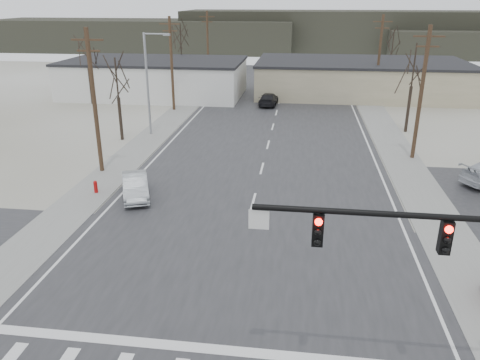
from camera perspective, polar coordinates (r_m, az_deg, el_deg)
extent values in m
plane|color=silver|center=(21.96, -0.60, -11.11)|extent=(140.00, 140.00, 0.00)
cube|color=#2A2A2C|center=(35.45, 2.83, 1.95)|extent=(18.00, 110.00, 0.05)
cube|color=#2A2A2C|center=(21.95, -0.60, -11.07)|extent=(90.00, 10.00, 0.04)
cube|color=gray|center=(42.23, -11.10, 4.79)|extent=(3.00, 90.00, 0.06)
cube|color=gray|center=(40.87, 18.45, 3.52)|extent=(3.00, 90.00, 0.06)
cylinder|color=black|center=(13.68, 19.31, -4.05)|extent=(8.40, 0.18, 0.18)
cube|color=black|center=(14.24, 23.76, -6.38)|extent=(0.32, 0.30, 1.00)
cube|color=black|center=(13.64, 9.47, -5.95)|extent=(0.32, 0.30, 1.00)
sphere|color=#FF0C05|center=(13.95, 24.13, -5.53)|extent=(0.22, 0.22, 0.22)
sphere|color=#FF0C05|center=(13.34, 9.57, -5.07)|extent=(0.22, 0.22, 0.22)
cube|color=silver|center=(13.57, 2.31, -4.85)|extent=(0.60, 0.04, 0.60)
cylinder|color=#A50C0C|center=(31.46, -17.17, -0.96)|extent=(0.24, 0.24, 0.70)
sphere|color=#A50C0C|center=(31.32, -17.25, -0.29)|extent=(0.24, 0.24, 0.24)
cube|color=silver|center=(62.01, -10.28, 12.04)|extent=(22.00, 12.00, 4.20)
cube|color=black|center=(61.69, -10.42, 14.10)|extent=(22.30, 12.30, 0.30)
cube|color=tan|center=(63.52, 14.41, 11.85)|extent=(26.00, 14.00, 4.00)
cube|color=black|center=(63.23, 14.60, 13.76)|extent=(26.30, 14.30, 0.30)
cylinder|color=#432E1F|center=(34.16, -17.32, 8.94)|extent=(0.30, 0.30, 10.00)
cube|color=#432E1F|center=(33.57, -18.13, 15.94)|extent=(2.20, 0.12, 0.12)
cube|color=#432E1F|center=(33.64, -17.99, 14.76)|extent=(1.60, 0.12, 0.12)
cylinder|color=#432E1F|center=(52.72, -8.33, 13.75)|extent=(0.30, 0.30, 10.00)
cube|color=#432E1F|center=(52.35, -8.58, 18.31)|extent=(2.20, 0.12, 0.12)
cube|color=#432E1F|center=(52.39, -8.54, 17.54)|extent=(1.60, 0.12, 0.12)
cylinder|color=#432E1F|center=(72.06, -3.96, 15.91)|extent=(0.30, 0.30, 10.00)
cube|color=#432E1F|center=(71.79, -4.05, 19.25)|extent=(2.20, 0.12, 0.12)
cube|color=#432E1F|center=(71.82, -4.03, 18.69)|extent=(1.60, 0.12, 0.12)
cylinder|color=#432E1F|center=(38.00, 21.19, 9.65)|extent=(0.30, 0.30, 10.00)
cube|color=#432E1F|center=(37.48, 22.07, 15.93)|extent=(2.20, 0.12, 0.12)
cube|color=#432E1F|center=(37.54, 21.92, 14.87)|extent=(1.60, 0.12, 0.12)
cylinder|color=#432E1F|center=(59.39, 16.57, 13.95)|extent=(0.30, 0.30, 10.00)
cube|color=#432E1F|center=(59.06, 17.01, 17.98)|extent=(2.20, 0.12, 0.12)
cube|color=#432E1F|center=(59.09, 16.94, 17.31)|extent=(1.60, 0.12, 0.12)
cylinder|color=gray|center=(43.20, -11.21, 11.25)|extent=(0.20, 0.20, 9.00)
cylinder|color=gray|center=(42.37, -10.31, 17.13)|extent=(2.00, 0.12, 0.12)
cube|color=gray|center=(42.09, -8.94, 17.12)|extent=(0.60, 0.25, 0.18)
cylinder|color=#2D231B|center=(42.58, -14.37, 7.23)|extent=(0.28, 0.28, 3.75)
cylinder|color=#2D231B|center=(41.92, -14.79, 11.70)|extent=(0.14, 0.14, 3.75)
cylinder|color=#2D231B|center=(46.43, 19.82, 8.09)|extent=(0.28, 0.28, 4.25)
cylinder|color=#2D231B|center=(45.79, 20.43, 12.74)|extent=(0.14, 0.14, 4.25)
cylinder|color=#2D231B|center=(67.14, -7.07, 13.04)|extent=(0.28, 0.28, 4.50)
cylinder|color=#2D231B|center=(66.68, -7.23, 16.48)|extent=(0.14, 0.14, 4.50)
cylinder|color=#2D231B|center=(72.07, 17.78, 12.57)|extent=(0.28, 0.28, 4.00)
cylinder|color=#2D231B|center=(71.67, 18.12, 15.41)|extent=(0.14, 0.14, 4.00)
cylinder|color=#2D231B|center=(58.63, -17.77, 11.01)|extent=(0.28, 0.28, 4.50)
cylinder|color=#2D231B|center=(58.11, -18.23, 14.93)|extent=(0.14, 0.14, 4.50)
cube|color=#333026|center=(116.88, -11.77, 16.88)|extent=(70.00, 18.00, 7.00)
cube|color=#333026|center=(115.23, 14.34, 17.11)|extent=(80.00, 18.00, 9.00)
imported|color=#979DA1|center=(30.04, -12.63, -0.72)|extent=(2.99, 4.58, 1.43)
imported|color=black|center=(55.38, 3.53, 9.82)|extent=(2.28, 4.94, 1.40)
imported|color=black|center=(73.58, 3.81, 12.68)|extent=(3.17, 4.36, 1.38)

